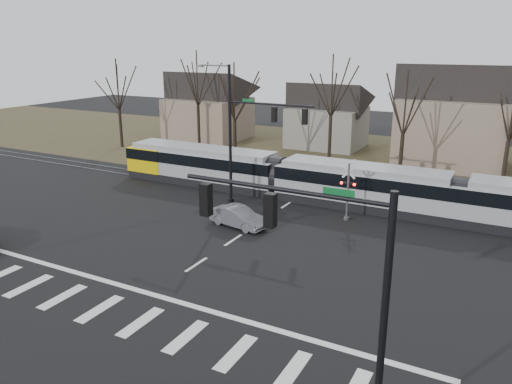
% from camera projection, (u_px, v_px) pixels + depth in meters
% --- Properties ---
extents(ground, '(140.00, 140.00, 0.00)m').
position_uv_depth(ground, '(174.00, 279.00, 25.62)').
color(ground, black).
extents(grass_verge, '(140.00, 28.00, 0.01)m').
position_uv_depth(grass_verge, '(358.00, 157.00, 52.70)').
color(grass_verge, '#38331E').
rests_on(grass_verge, ground).
extents(crosswalk, '(27.00, 2.60, 0.01)m').
position_uv_depth(crosswalk, '(120.00, 315.00, 22.24)').
color(crosswalk, silver).
rests_on(crosswalk, ground).
extents(stop_line, '(28.00, 0.35, 0.01)m').
position_uv_depth(stop_line, '(152.00, 294.00, 24.10)').
color(stop_line, silver).
rests_on(stop_line, ground).
extents(lane_dashes, '(0.18, 30.00, 0.01)m').
position_uv_depth(lane_dashes, '(298.00, 197.00, 39.16)').
color(lane_dashes, silver).
rests_on(lane_dashes, ground).
extents(rail_pair, '(90.00, 1.52, 0.06)m').
position_uv_depth(rail_pair, '(297.00, 198.00, 38.98)').
color(rail_pair, '#59595E').
rests_on(rail_pair, ground).
extents(tram, '(41.76, 3.10, 3.17)m').
position_uv_depth(tram, '(361.00, 184.00, 36.43)').
color(tram, gray).
rests_on(tram, ground).
extents(sedan, '(2.88, 4.59, 1.34)m').
position_uv_depth(sedan, '(238.00, 217.00, 32.79)').
color(sedan, slate).
rests_on(sedan, ground).
extents(signal_pole_near_right, '(6.72, 0.44, 8.00)m').
position_uv_depth(signal_pole_near_right, '(322.00, 275.00, 14.52)').
color(signal_pole_near_right, black).
rests_on(signal_pole_near_right, ground).
extents(signal_pole_far, '(9.28, 0.44, 10.20)m').
position_uv_depth(signal_pole_far, '(249.00, 130.00, 35.64)').
color(signal_pole_far, black).
rests_on(signal_pole_far, ground).
extents(rail_crossing_signal, '(1.08, 0.36, 4.00)m').
position_uv_depth(rail_crossing_signal, '(348.00, 194.00, 33.67)').
color(rail_crossing_signal, '#59595B').
rests_on(rail_crossing_signal, ground).
extents(tree_row, '(59.20, 7.20, 10.00)m').
position_uv_depth(tree_row, '(363.00, 119.00, 45.29)').
color(tree_row, black).
rests_on(tree_row, ground).
extents(house_a, '(9.72, 8.64, 8.60)m').
position_uv_depth(house_a, '(208.00, 103.00, 62.08)').
color(house_a, '#7E6C5B').
rests_on(house_a, ground).
extents(house_b, '(8.64, 7.56, 7.65)m').
position_uv_depth(house_b, '(328.00, 112.00, 57.19)').
color(house_b, slate).
rests_on(house_b, ground).
extents(house_c, '(10.80, 8.64, 10.10)m').
position_uv_depth(house_c, '(455.00, 112.00, 48.01)').
color(house_c, '#7E6C5B').
rests_on(house_c, ground).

